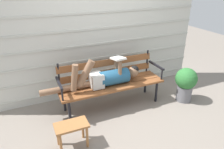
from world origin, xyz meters
The scene contains 6 objects.
ground_plane centered at (0.00, 0.00, 0.00)m, with size 12.00×12.00×0.00m, color gray.
house_siding centered at (0.00, 0.70, 1.26)m, with size 4.09×0.08×2.51m.
park_bench centered at (0.00, 0.15, 0.47)m, with size 1.81×0.49×0.85m.
reclining_person centered at (-0.11, 0.07, 0.59)m, with size 1.68×0.27×0.53m.
footstool centered at (-0.88, -0.61, 0.28)m, with size 0.44×0.25×0.35m.
potted_plant centered at (1.29, -0.28, 0.36)m, with size 0.39×0.39×0.64m.
Camera 1 is at (-1.30, -2.87, 2.10)m, focal length 34.18 mm.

